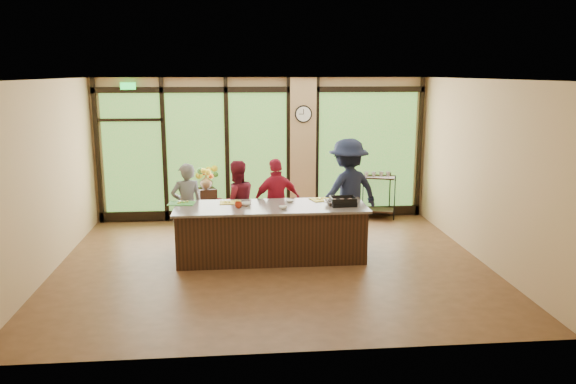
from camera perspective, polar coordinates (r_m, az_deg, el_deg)
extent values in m
plane|color=#51331C|center=(9.35, -1.60, -7.32)|extent=(7.00, 7.00, 0.00)
plane|color=white|center=(8.82, -1.72, 11.39)|extent=(7.00, 7.00, 0.00)
plane|color=tan|center=(11.92, -2.59, 4.34)|extent=(7.00, 0.00, 7.00)
plane|color=tan|center=(9.42, -23.43, 1.26)|extent=(0.00, 6.00, 6.00)
plane|color=tan|center=(9.83, 19.18, 2.00)|extent=(0.00, 6.00, 6.00)
cube|color=tan|center=(11.93, 1.51, 4.36)|extent=(0.55, 0.12, 3.00)
cube|color=black|center=(11.77, -2.64, 10.35)|extent=(6.90, 0.08, 0.12)
cube|color=black|center=(12.14, -2.52, -2.16)|extent=(6.90, 0.08, 0.20)
cube|color=#19D83F|center=(11.90, -15.95, 10.31)|extent=(0.30, 0.04, 0.14)
cube|color=#376C26|center=(12.08, -15.51, 3.77)|extent=(1.20, 0.02, 2.50)
cube|color=#376C26|center=(11.92, -9.34, 3.95)|extent=(1.20, 0.02, 2.50)
cube|color=#376C26|center=(11.90, -3.06, 4.08)|extent=(1.20, 0.02, 2.50)
cube|color=#376C26|center=(12.22, 8.05, 4.18)|extent=(2.10, 0.02, 2.50)
cube|color=black|center=(12.20, -18.78, 3.88)|extent=(0.08, 0.08, 3.00)
cube|color=black|center=(11.95, -12.47, 4.09)|extent=(0.08, 0.08, 3.00)
cube|color=black|center=(11.86, -6.21, 4.24)|extent=(0.08, 0.08, 3.00)
cube|color=black|center=(11.91, 0.07, 4.35)|extent=(0.08, 0.08, 3.00)
cube|color=black|center=(11.98, 2.94, 4.38)|extent=(0.08, 0.08, 3.00)
cube|color=black|center=(12.50, 13.23, 4.40)|extent=(0.08, 0.08, 3.00)
cube|color=black|center=(9.50, -1.74, -4.21)|extent=(3.10, 1.00, 0.88)
cube|color=gray|center=(9.38, -1.75, -1.52)|extent=(3.20, 1.10, 0.04)
cylinder|color=black|center=(11.79, 1.58, 7.93)|extent=(0.36, 0.04, 0.36)
cylinder|color=white|center=(11.77, 1.58, 7.92)|extent=(0.31, 0.01, 0.31)
cube|color=black|center=(11.76, 1.59, 8.16)|extent=(0.01, 0.00, 0.11)
cube|color=black|center=(11.76, 1.34, 7.92)|extent=(0.09, 0.00, 0.01)
imported|color=slate|center=(10.14, -10.22, -1.40)|extent=(0.64, 0.51, 1.55)
imported|color=maroon|center=(10.22, -5.25, -1.12)|extent=(0.91, 0.80, 1.56)
imported|color=#A81932|center=(10.23, -1.16, -0.98)|extent=(1.00, 0.64, 1.58)
imported|color=#171C33|center=(10.26, 6.09, 0.01)|extent=(1.44, 1.15, 1.94)
cube|color=black|center=(9.43, 5.59, -1.15)|extent=(0.44, 0.35, 0.07)
imported|color=silver|center=(9.47, 4.59, -1.07)|extent=(0.31, 0.31, 0.07)
cube|color=green|center=(9.68, -10.76, -1.15)|extent=(0.47, 0.37, 0.01)
cube|color=gold|center=(9.63, -5.87, -1.06)|extent=(0.36, 0.28, 0.01)
cube|color=gold|center=(9.83, 3.54, -0.75)|extent=(0.47, 0.40, 0.01)
imported|color=white|center=(9.40, -4.28, -1.22)|extent=(0.22, 0.22, 0.05)
imported|color=white|center=(9.16, -0.49, -1.58)|extent=(0.15, 0.15, 0.05)
imported|color=white|center=(9.64, 0.18, -0.91)|extent=(0.17, 0.17, 0.04)
imported|color=#AF2A11|center=(9.26, -5.07, -1.31)|extent=(0.15, 0.15, 0.10)
cube|color=black|center=(11.89, -8.25, -1.36)|extent=(0.46, 0.46, 0.73)
imported|color=olive|center=(11.78, -8.32, 1.06)|extent=(0.36, 0.36, 0.29)
cube|color=black|center=(12.28, 8.93, -1.77)|extent=(0.86, 0.67, 0.03)
cube|color=black|center=(12.13, 9.04, 1.53)|extent=(0.86, 0.67, 0.03)
cylinder|color=black|center=(11.95, 7.61, -0.69)|extent=(0.03, 0.03, 0.97)
cylinder|color=black|center=(12.13, 10.77, -0.61)|extent=(0.03, 0.03, 0.97)
cylinder|color=black|center=(12.32, 7.21, -0.29)|extent=(0.03, 0.03, 0.97)
cylinder|color=black|center=(12.49, 10.29, -0.23)|extent=(0.03, 0.03, 0.97)
imported|color=silver|center=(12.06, 7.97, 1.82)|extent=(0.14, 0.14, 0.10)
imported|color=silver|center=(12.10, 8.71, 1.83)|extent=(0.14, 0.14, 0.10)
imported|color=silver|center=(12.14, 9.45, 1.84)|extent=(0.14, 0.14, 0.10)
imported|color=silver|center=(12.18, 10.13, 1.85)|extent=(0.14, 0.14, 0.10)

